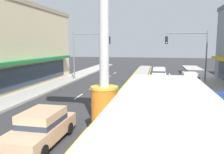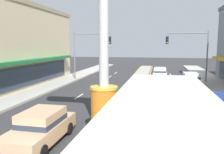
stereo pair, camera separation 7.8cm
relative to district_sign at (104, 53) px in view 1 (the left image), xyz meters
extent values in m
cube|color=#A39E93|center=(0.00, 12.92, -4.07)|extent=(2.08, 52.00, 0.14)
cube|color=#ADA89E|center=(-9.12, 10.92, -4.05)|extent=(2.96, 60.00, 0.18)
cube|color=silver|center=(-4.34, -0.28, -4.13)|extent=(0.14, 2.20, 0.01)
cube|color=silver|center=(-4.34, 4.12, -4.13)|extent=(0.14, 2.20, 0.01)
cube|color=silver|center=(-4.34, 8.52, -4.13)|extent=(0.14, 2.20, 0.01)
cube|color=silver|center=(-4.34, 12.92, -4.13)|extent=(0.14, 2.20, 0.01)
cube|color=silver|center=(-4.34, 17.32, -4.13)|extent=(0.14, 2.20, 0.01)
cube|color=silver|center=(-4.34, 21.72, -4.13)|extent=(0.14, 2.20, 0.01)
cube|color=silver|center=(-4.34, 26.12, -4.13)|extent=(0.14, 2.20, 0.01)
cube|color=silver|center=(4.34, -0.28, -4.13)|extent=(0.14, 2.20, 0.01)
cube|color=silver|center=(4.34, 4.12, -4.13)|extent=(0.14, 2.20, 0.01)
cube|color=silver|center=(4.34, 8.52, -4.13)|extent=(0.14, 2.20, 0.01)
cube|color=silver|center=(4.34, 12.92, -4.13)|extent=(0.14, 2.20, 0.01)
cube|color=silver|center=(4.34, 17.32, -4.13)|extent=(0.14, 2.20, 0.01)
cube|color=silver|center=(4.34, 21.72, -4.13)|extent=(0.14, 2.20, 0.01)
cube|color=silver|center=(4.34, 26.12, -4.13)|extent=(0.14, 2.20, 0.01)
cube|color=yellow|center=(-1.22, 12.92, -4.13)|extent=(0.12, 52.00, 0.01)
cube|color=yellow|center=(1.22, 12.92, -4.13)|extent=(0.12, 52.00, 0.01)
cylinder|color=orange|center=(0.00, 0.00, -2.85)|extent=(1.27, 1.27, 2.30)
cylinder|color=gold|center=(0.00, 0.00, -1.64)|extent=(1.33, 1.33, 0.12)
cylinder|color=#B7B7BC|center=(0.00, 0.00, 0.61)|extent=(0.45, 0.45, 4.62)
cube|color=#1E7038|center=(-9.78, 8.54, -1.16)|extent=(0.90, 21.50, 0.30)
cube|color=#283342|center=(-10.19, 8.54, -2.64)|extent=(0.08, 20.74, 2.00)
cylinder|color=slate|center=(-8.04, 17.38, -1.04)|extent=(0.16, 0.16, 6.20)
cylinder|color=slate|center=(-5.73, 17.38, 1.76)|extent=(4.62, 0.12, 0.12)
cube|color=black|center=(-3.42, 17.22, 0.95)|extent=(0.32, 0.24, 0.92)
sphere|color=black|center=(-3.42, 17.08, 1.25)|extent=(0.17, 0.17, 0.17)
sphere|color=black|center=(-3.42, 17.08, 0.95)|extent=(0.17, 0.17, 0.17)
sphere|color=#19D83F|center=(-3.42, 17.08, 0.65)|extent=(0.17, 0.17, 0.17)
cylinder|color=slate|center=(8.04, 18.18, -1.04)|extent=(0.16, 0.16, 6.20)
cylinder|color=slate|center=(5.73, 18.18, 1.76)|extent=(4.62, 0.12, 0.12)
cube|color=black|center=(3.42, 18.02, 0.95)|extent=(0.32, 0.24, 0.92)
sphere|color=black|center=(3.42, 17.88, 1.25)|extent=(0.17, 0.17, 0.17)
sphere|color=black|center=(3.42, 17.88, 0.95)|extent=(0.17, 0.17, 0.17)
sphere|color=#19D83F|center=(3.42, 17.88, 0.65)|extent=(0.17, 0.17, 0.17)
cube|color=white|center=(2.69, 20.94, -3.54)|extent=(1.76, 4.30, 0.66)
cube|color=white|center=(2.69, 20.77, -2.91)|extent=(1.55, 2.15, 0.60)
cube|color=#283342|center=(2.69, 20.77, -3.09)|extent=(1.58, 2.17, 0.24)
cylinder|color=black|center=(1.88, 22.28, -3.83)|extent=(0.22, 0.62, 0.62)
cylinder|color=black|center=(3.50, 22.28, -3.83)|extent=(0.22, 0.62, 0.62)
cylinder|color=black|center=(1.88, 19.61, -3.83)|extent=(0.22, 0.62, 0.62)
cylinder|color=black|center=(3.50, 19.61, -3.83)|extent=(0.22, 0.62, 0.62)
cube|color=#283342|center=(2.72, -0.67, -2.08)|extent=(2.30, 0.09, 1.40)
cube|color=black|center=(2.72, -0.67, -1.08)|extent=(1.75, 0.09, 0.30)
cube|color=white|center=(5.99, 15.78, -3.54)|extent=(1.94, 4.37, 0.66)
cube|color=white|center=(6.00, 15.61, -2.91)|extent=(1.64, 2.21, 0.60)
cube|color=#283342|center=(6.00, 15.61, -3.09)|extent=(1.67, 2.24, 0.24)
cylinder|color=black|center=(5.13, 17.08, -3.83)|extent=(0.25, 0.63, 0.62)
cylinder|color=black|center=(6.74, 17.15, -3.83)|extent=(0.25, 0.63, 0.62)
cylinder|color=black|center=(5.24, 14.42, -3.83)|extent=(0.25, 0.63, 0.62)
cylinder|color=black|center=(6.85, 14.48, -3.83)|extent=(0.25, 0.63, 0.62)
cube|color=tan|center=(-2.69, -1.25, -3.54)|extent=(1.79, 4.31, 0.66)
cube|color=tan|center=(-2.69, -1.08, -2.91)|extent=(1.57, 2.16, 0.60)
cube|color=#283342|center=(-2.69, -1.08, -3.09)|extent=(1.60, 2.18, 0.24)
cylinder|color=black|center=(-1.89, -2.59, -3.83)|extent=(0.22, 0.62, 0.62)
cylinder|color=black|center=(-3.51, -2.58, -3.83)|extent=(0.22, 0.62, 0.62)
cylinder|color=black|center=(-1.87, 0.07, -3.83)|extent=(0.22, 0.62, 0.62)
cylinder|color=black|center=(-3.49, 0.09, -3.83)|extent=(0.22, 0.62, 0.62)
cube|color=navy|center=(5.99, 4.38, -3.54)|extent=(1.95, 4.37, 0.66)
cube|color=navy|center=(6.00, 4.21, -2.91)|extent=(1.64, 2.22, 0.60)
cube|color=#283342|center=(6.00, 4.21, -3.09)|extent=(1.68, 2.24, 0.24)
cylinder|color=black|center=(5.12, 5.68, -3.83)|extent=(0.25, 0.63, 0.62)
cylinder|color=black|center=(6.74, 5.75, -3.83)|extent=(0.25, 0.63, 0.62)
cylinder|color=black|center=(5.24, 3.02, -3.83)|extent=(0.25, 0.63, 0.62)
camera|label=1|loc=(2.44, -10.44, 0.36)|focal=36.82mm
camera|label=2|loc=(2.52, -10.42, 0.36)|focal=36.82mm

